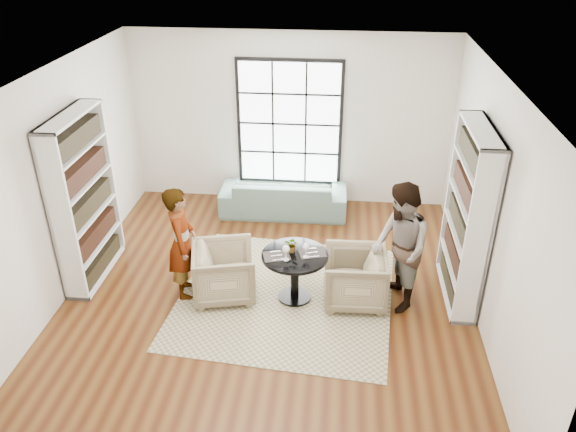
# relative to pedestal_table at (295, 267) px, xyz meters

# --- Properties ---
(ground) EXTENTS (6.00, 6.00, 0.00)m
(ground) POSITION_rel_pedestal_table_xyz_m (-0.36, 0.03, -0.51)
(ground) COLOR brown
(room_shell) EXTENTS (6.00, 6.01, 6.00)m
(room_shell) POSITION_rel_pedestal_table_xyz_m (-0.36, 0.58, 0.74)
(room_shell) COLOR silver
(room_shell) RESTS_ON ground
(rug) EXTENTS (3.09, 3.09, 0.01)m
(rug) POSITION_rel_pedestal_table_xyz_m (-0.12, 0.03, -0.51)
(rug) COLOR tan
(rug) RESTS_ON ground
(pedestal_table) EXTENTS (0.88, 0.88, 0.71)m
(pedestal_table) POSITION_rel_pedestal_table_xyz_m (0.00, 0.00, 0.00)
(pedestal_table) COLOR black
(pedestal_table) RESTS_ON ground
(sofa) EXTENTS (2.18, 0.88, 0.63)m
(sofa) POSITION_rel_pedestal_table_xyz_m (-0.41, 2.48, -0.20)
(sofa) COLOR #779F93
(sofa) RESTS_ON ground
(armchair_left) EXTENTS (0.99, 0.97, 0.75)m
(armchair_left) POSITION_rel_pedestal_table_xyz_m (-0.95, -0.02, -0.14)
(armchair_left) COLOR tan
(armchair_left) RESTS_ON ground
(armchair_right) EXTENTS (0.85, 0.83, 0.75)m
(armchair_right) POSITION_rel_pedestal_table_xyz_m (0.80, 0.02, -0.14)
(armchair_right) COLOR tan
(armchair_right) RESTS_ON ground
(person_left) EXTENTS (0.48, 0.64, 1.60)m
(person_left) POSITION_rel_pedestal_table_xyz_m (-1.50, -0.02, 0.29)
(person_left) COLOR gray
(person_left) RESTS_ON ground
(person_right) EXTENTS (0.86, 0.99, 1.75)m
(person_right) POSITION_rel_pedestal_table_xyz_m (1.35, 0.02, 0.36)
(person_right) COLOR gray
(person_right) RESTS_ON ground
(placemat_left) EXTENTS (0.40, 0.35, 0.01)m
(placemat_left) POSITION_rel_pedestal_table_xyz_m (-0.23, -0.07, 0.20)
(placemat_left) COLOR black
(placemat_left) RESTS_ON pedestal_table
(placemat_right) EXTENTS (0.40, 0.35, 0.01)m
(placemat_right) POSITION_rel_pedestal_table_xyz_m (0.22, 0.05, 0.20)
(placemat_right) COLOR black
(placemat_right) RESTS_ON pedestal_table
(cutlery_left) EXTENTS (0.20, 0.25, 0.01)m
(cutlery_left) POSITION_rel_pedestal_table_xyz_m (-0.23, -0.07, 0.20)
(cutlery_left) COLOR silver
(cutlery_left) RESTS_ON placemat_left
(cutlery_right) EXTENTS (0.20, 0.25, 0.01)m
(cutlery_right) POSITION_rel_pedestal_table_xyz_m (0.22, 0.05, 0.20)
(cutlery_right) COLOR silver
(cutlery_right) RESTS_ON placemat_right
(wine_glass_left) EXTENTS (0.10, 0.10, 0.22)m
(wine_glass_left) POSITION_rel_pedestal_table_xyz_m (-0.10, -0.14, 0.35)
(wine_glass_left) COLOR silver
(wine_glass_left) RESTS_ON pedestal_table
(wine_glass_right) EXTENTS (0.09, 0.09, 0.20)m
(wine_glass_right) POSITION_rel_pedestal_table_xyz_m (0.15, -0.06, 0.34)
(wine_glass_right) COLOR silver
(wine_glass_right) RESTS_ON pedestal_table
(flower_centerpiece) EXTENTS (0.23, 0.22, 0.21)m
(flower_centerpiece) POSITION_rel_pedestal_table_xyz_m (-0.04, 0.06, 0.30)
(flower_centerpiece) COLOR gray
(flower_centerpiece) RESTS_ON pedestal_table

